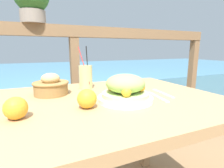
# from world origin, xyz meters

# --- Properties ---
(patio_table) EXTENTS (1.07, 0.83, 0.73)m
(patio_table) POSITION_xyz_m (0.00, 0.00, 0.63)
(patio_table) COLOR tan
(patio_table) RESTS_ON ground_plane
(railing_fence) EXTENTS (2.80, 0.08, 1.14)m
(railing_fence) POSITION_xyz_m (0.00, 0.73, 0.85)
(railing_fence) COLOR brown
(railing_fence) RESTS_ON ground_plane
(sea_backdrop) EXTENTS (12.00, 4.00, 0.53)m
(sea_backdrop) POSITION_xyz_m (0.00, 3.23, 0.26)
(sea_backdrop) COLOR teal
(sea_backdrop) RESTS_ON ground_plane
(salad_plate) EXTENTS (0.25, 0.25, 0.12)m
(salad_plate) POSITION_xyz_m (0.05, -0.08, 0.78)
(salad_plate) COLOR white
(salad_plate) RESTS_ON patio_table
(drink_glass) EXTENTS (0.08, 0.08, 0.24)m
(drink_glass) POSITION_xyz_m (-0.04, 0.24, 0.79)
(drink_glass) COLOR #DBCC7F
(drink_glass) RESTS_ON patio_table
(bread_basket) EXTENTS (0.18, 0.18, 0.11)m
(bread_basket) POSITION_xyz_m (-0.24, 0.17, 0.77)
(bread_basket) COLOR olive
(bread_basket) RESTS_ON patio_table
(fork) EXTENTS (0.04, 0.18, 0.00)m
(fork) POSITION_xyz_m (0.22, -0.09, 0.73)
(fork) COLOR silver
(fork) RESTS_ON patio_table
(knife) EXTENTS (0.04, 0.18, 0.00)m
(knife) POSITION_xyz_m (0.29, -0.04, 0.73)
(knife) COLOR silver
(knife) RESTS_ON patio_table
(orange_near_basket) EXTENTS (0.08, 0.08, 0.08)m
(orange_near_basket) POSITION_xyz_m (-0.38, -0.11, 0.76)
(orange_near_basket) COLOR #F9A328
(orange_near_basket) RESTS_ON patio_table
(orange_near_glass) EXTENTS (0.08, 0.08, 0.08)m
(orange_near_glass) POSITION_xyz_m (-0.13, -0.10, 0.76)
(orange_near_glass) COLOR #F9A328
(orange_near_glass) RESTS_ON patio_table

